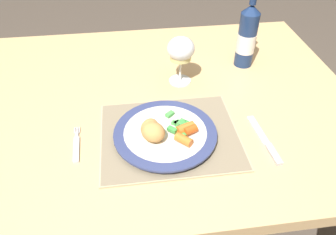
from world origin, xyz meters
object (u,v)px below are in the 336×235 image
at_px(dining_table, 158,119).
at_px(table_knife, 267,143).
at_px(dinner_plate, 167,134).
at_px(fork, 76,147).
at_px(wine_glass, 181,51).
at_px(bottle, 247,36).

xyz_separation_m(dining_table, table_knife, (0.26, -0.24, 0.10)).
bearing_deg(dinner_plate, fork, -179.83).
distance_m(wine_glass, bottle, 0.25).
bearing_deg(bottle, table_knife, -98.73).
bearing_deg(wine_glass, dinner_plate, -106.75).
bearing_deg(table_knife, dinner_plate, 167.82).
bearing_deg(dinner_plate, bottle, 47.12).
height_order(fork, wine_glass, wine_glass).
distance_m(dinner_plate, wine_glass, 0.29).
height_order(dinner_plate, fork, dinner_plate).
bearing_deg(fork, dinner_plate, 0.17).
relative_size(dining_table, bottle, 4.34).
relative_size(fork, table_knife, 0.69).
relative_size(dining_table, wine_glass, 7.82).
relative_size(dinner_plate, wine_glass, 1.73).
height_order(wine_glass, bottle, bottle).
bearing_deg(fork, bottle, 31.80).
distance_m(dinner_plate, table_knife, 0.26).
bearing_deg(fork, wine_glass, 40.15).
bearing_deg(wine_glass, fork, -139.85).
xyz_separation_m(wine_glass, bottle, (0.23, 0.08, -0.01)).
distance_m(table_knife, bottle, 0.41).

